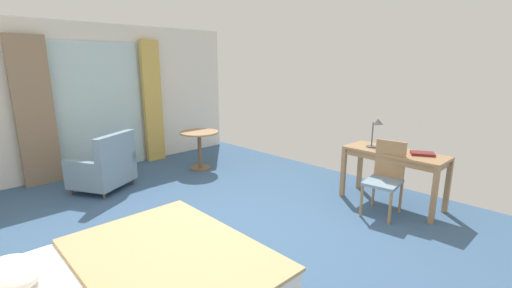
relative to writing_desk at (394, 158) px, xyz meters
name	(u,v)px	position (x,y,z in m)	size (l,w,h in m)	color
ground	(234,241)	(-2.22, 0.83, -0.71)	(5.89, 7.99, 0.10)	#38567A
wall_back	(97,98)	(-2.22, 4.56, 0.65)	(5.49, 0.12, 2.62)	silver
balcony_glass_door	(98,108)	(-2.25, 4.48, 0.49)	(1.59, 0.02, 2.31)	silver
curtain_panel_left	(35,112)	(-3.26, 4.38, 0.52)	(0.55, 0.10, 2.37)	#897056
curtain_panel_right	(152,102)	(-1.23, 4.38, 0.52)	(0.37, 0.10, 2.37)	tan
writing_desk	(394,158)	(0.00, 0.00, 0.00)	(0.56, 1.35, 0.76)	#9E754C
desk_chair	(386,175)	(-0.36, -0.06, -0.15)	(0.52, 0.46, 0.95)	gray
desk_lamp	(377,126)	(-0.06, 0.27, 0.42)	(0.21, 0.25, 0.45)	#4C4C51
closed_book	(422,154)	(0.07, -0.33, 0.11)	(0.18, 0.29, 0.03)	maroon
armchair_by_window	(105,168)	(-2.65, 3.37, -0.32)	(1.03, 1.00, 0.91)	gray
round_cafe_table	(199,141)	(-0.95, 3.25, -0.14)	(0.70, 0.70, 0.71)	#9E754C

